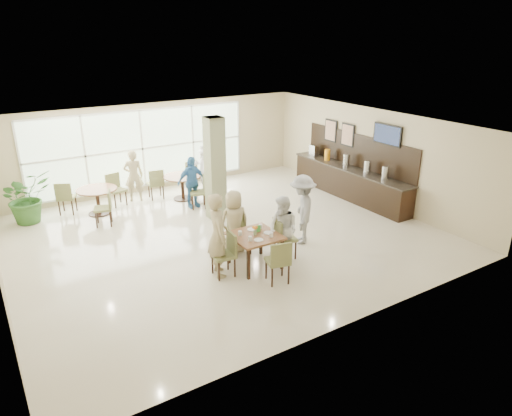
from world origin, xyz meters
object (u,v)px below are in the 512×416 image
buffet_counter (350,180)px  potted_plant (26,197)px  teen_far (234,222)px  adult_a (192,182)px  round_table_right (182,181)px  adult_standing (134,176)px  teen_right (283,229)px  teen_standing (302,210)px  main_table (255,238)px  teen_left (218,235)px  round_table_left (97,195)px  adult_b (206,169)px

buffet_counter → potted_plant: bearing=160.5°
teen_far → adult_a: (0.39, 3.21, 0.01)m
round_table_right → adult_a: 0.82m
round_table_right → adult_standing: 1.46m
teen_far → teen_right: 1.20m
teen_standing → round_table_right: bearing=-130.0°
main_table → teen_far: (-0.02, 0.88, 0.09)m
buffet_counter → teen_left: (-5.73, -2.19, 0.36)m
teen_right → teen_far: bearing=-155.4°
round_table_left → teen_standing: (3.74, -4.55, 0.28)m
buffet_counter → potted_plant: (-8.77, 3.11, 0.16)m
buffet_counter → teen_far: (-4.91, -1.41, 0.20)m
adult_b → buffet_counter: bearing=35.2°
round_table_right → adult_standing: bearing=154.0°
teen_right → buffet_counter: bearing=109.3°
potted_plant → adult_standing: (2.99, 0.11, 0.08)m
teen_left → teen_standing: (2.45, 0.35, -0.06)m
teen_right → adult_b: adult_b is taller
round_table_left → buffet_counter: 7.52m
teen_left → main_table: bearing=-83.8°
round_table_right → teen_far: size_ratio=0.76×
teen_standing → adult_a: teen_standing is taller
adult_standing → teen_standing: bearing=130.9°
round_table_right → teen_standing: 4.60m
teen_left → adult_standing: (-0.05, 5.41, -0.12)m
buffet_counter → teen_standing: bearing=-150.6°
teen_right → adult_standing: (-1.56, 5.62, 0.03)m
buffet_counter → teen_left: size_ratio=2.58×
buffet_counter → adult_standing: 6.62m
adult_standing → round_table_left: bearing=37.3°
adult_b → potted_plant: bearing=-113.1°
round_table_left → buffet_counter: buffet_counter is taller
potted_plant → teen_right: bearing=-50.5°
teen_right → teen_standing: size_ratio=0.89×
round_table_right → teen_left: (-1.25, -4.78, 0.33)m
round_table_left → potted_plant: potted_plant is taller
round_table_right → adult_b: adult_b is taller
round_table_left → adult_b: bearing=-0.3°
round_table_right → teen_left: teen_left is taller
round_table_left → teen_left: bearing=-75.3°
teen_standing → adult_b: (-0.35, 4.53, -0.06)m
main_table → round_table_left: 5.43m
teen_left → adult_standing: teen_left is taller
round_table_left → potted_plant: (-1.75, 0.41, 0.13)m
teen_far → adult_a: size_ratio=0.98×
potted_plant → adult_standing: size_ratio=0.89×
potted_plant → adult_a: (4.24, -1.32, 0.06)m
teen_left → teen_standing: bearing=-68.8°
round_table_right → buffet_counter: bearing=-30.0°
teen_standing → round_table_left: bearing=-105.8°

